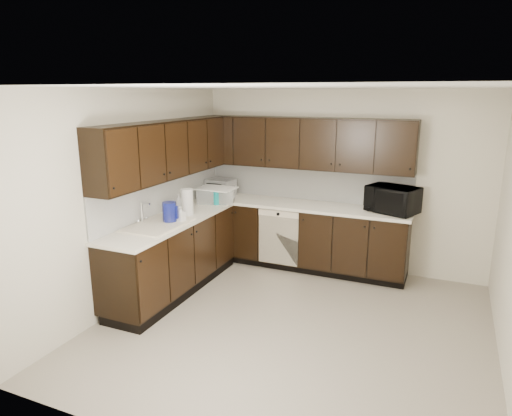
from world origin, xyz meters
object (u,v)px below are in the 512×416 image
at_px(storage_bin, 216,195).
at_px(blue_pitcher, 170,213).
at_px(microwave, 392,199).
at_px(toaster_oven, 221,187).
at_px(sink, 158,231).

height_order(storage_bin, blue_pitcher, blue_pitcher).
bearing_deg(microwave, blue_pitcher, -124.89).
distance_m(microwave, toaster_oven, 2.50).
xyz_separation_m(sink, blue_pitcher, (0.06, 0.17, 0.18)).
xyz_separation_m(storage_bin, blue_pitcher, (-0.00, -1.16, 0.03)).
xyz_separation_m(sink, microwave, (2.43, 1.72, 0.23)).
xyz_separation_m(microwave, storage_bin, (-2.36, -0.39, -0.07)).
height_order(microwave, storage_bin, microwave).
distance_m(sink, storage_bin, 1.35).
xyz_separation_m(microwave, toaster_oven, (-2.50, 0.01, -0.05)).
distance_m(storage_bin, blue_pitcher, 1.17).
xyz_separation_m(sink, storage_bin, (0.07, 1.34, 0.16)).
relative_size(microwave, toaster_oven, 1.56).
relative_size(sink, toaster_oven, 2.08).
relative_size(microwave, blue_pitcher, 2.45).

